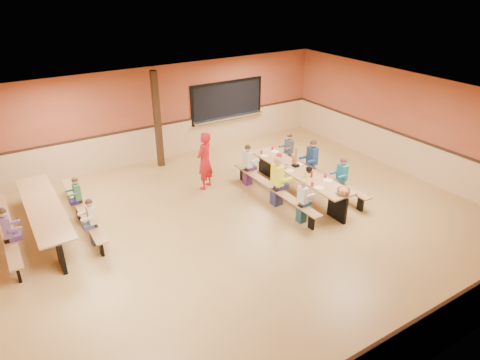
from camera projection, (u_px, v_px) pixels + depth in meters
ground at (239, 226)px, 10.42m from camera, size 12.00×12.00×0.00m
room_envelope at (239, 201)px, 10.11m from camera, size 12.04×10.04×3.02m
kitchen_pass_through at (227, 103)px, 14.77m from camera, size 2.78×0.28×1.38m
structural_post at (157, 120)px, 13.01m from camera, size 0.18×0.18×3.00m
cafeteria_table_main at (298, 177)px, 11.66m from camera, size 1.91×3.70×0.74m
cafeteria_table_second at (45, 213)px, 9.93m from camera, size 1.91×3.70×0.74m
seated_child_white_left at (302, 202)px, 10.36m from camera, size 0.33×0.27×1.12m
seated_adult_yellow at (277, 182)px, 11.10m from camera, size 0.43×0.35×1.34m
seated_child_grey_left at (248, 165)px, 12.20m from camera, size 0.37×0.30×1.20m
seated_child_teal_right at (341, 179)px, 11.42m from camera, size 0.36×0.29×1.18m
seated_child_navy_right at (312, 162)px, 12.31m from camera, size 0.41×0.33×1.29m
seated_child_char_right at (289, 152)px, 13.16m from camera, size 0.34×0.28×1.16m
seated_child_purple_sec at (8, 234)px, 9.00m from camera, size 0.37×0.31×1.22m
seated_child_green_sec at (78, 198)px, 10.52m from camera, size 0.32×0.26×1.11m
seated_child_tan_sec at (92, 222)px, 9.52m from camera, size 0.33×0.27×1.13m
standing_woman at (205, 161)px, 11.91m from camera, size 0.72×0.65×1.66m
punch_pitcher at (279, 158)px, 12.07m from camera, size 0.16×0.16×0.22m
chip_bowl at (343, 191)px, 10.31m from camera, size 0.32×0.32×0.15m
napkin_dispenser at (309, 170)px, 11.43m from camera, size 0.10×0.14×0.13m
condiment_mustard at (306, 175)px, 11.12m from camera, size 0.06×0.06×0.17m
condiment_ketchup at (312, 174)px, 11.14m from camera, size 0.06×0.06×0.17m
table_paddle at (296, 162)px, 11.73m from camera, size 0.16×0.16×0.56m
place_settings at (299, 168)px, 11.54m from camera, size 0.65×3.30×0.11m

